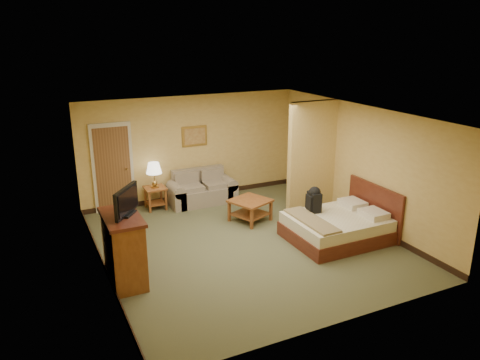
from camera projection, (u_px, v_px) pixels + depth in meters
floor at (245, 243)px, 9.37m from camera, size 6.00×6.00×0.00m
ceiling at (245, 114)px, 8.58m from camera, size 6.00×6.00×0.00m
back_wall at (192, 148)px, 11.56m from camera, size 5.50×0.02×2.60m
left_wall at (98, 203)px, 7.85m from camera, size 0.02×6.00×2.60m
right_wall at (359, 165)px, 10.11m from camera, size 0.02×6.00×2.60m
partition at (312, 158)px, 10.66m from camera, size 1.20×0.15×2.60m
door at (113, 168)px, 10.80m from camera, size 0.94×0.16×2.10m
baseboard at (193, 195)px, 11.92m from camera, size 5.50×0.02×0.12m
loveseat at (202, 192)px, 11.53m from camera, size 1.64×0.76×0.83m
side_table at (155, 195)px, 11.10m from camera, size 0.49×0.49×0.54m
table_lamp at (154, 169)px, 10.91m from camera, size 0.37×0.37×0.61m
coffee_table at (250, 206)px, 10.39m from camera, size 1.00×1.00×0.49m
wall_picture at (195, 136)px, 11.47m from camera, size 0.64×0.04×0.50m
dresser at (124, 249)px, 7.78m from camera, size 0.59×1.12×1.20m
tv at (126, 202)px, 7.57m from camera, size 0.51×0.64×0.47m
bed at (339, 226)px, 9.49m from camera, size 1.93×1.60×1.04m
backpack at (314, 198)px, 9.58m from camera, size 0.25×0.33×0.53m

